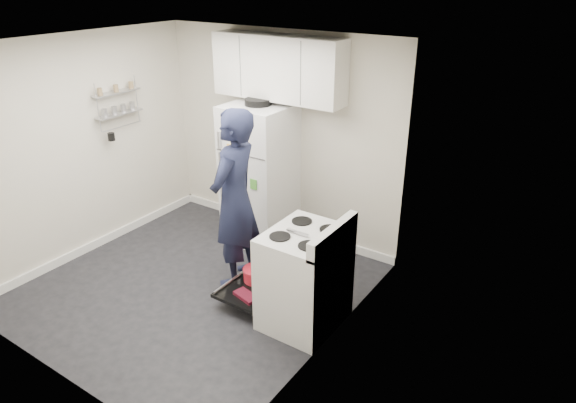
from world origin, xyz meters
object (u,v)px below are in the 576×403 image
Objects in this scene: refrigerator at (260,175)px; person at (235,200)px; electric_range at (303,279)px; open_oven_door at (255,283)px.

refrigerator is 0.97m from person.
refrigerator is (-1.32, 1.10, 0.39)m from electric_range.
person is (0.35, -0.90, 0.10)m from refrigerator.
person reaches higher than refrigerator.
refrigerator reaches higher than electric_range.
open_oven_door is at bearing 176.24° from electric_range.
refrigerator is at bearing 140.14° from electric_range.
electric_range is 1.76m from refrigerator.
person is at bearing 168.02° from electric_range.
electric_range reaches higher than open_oven_door.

